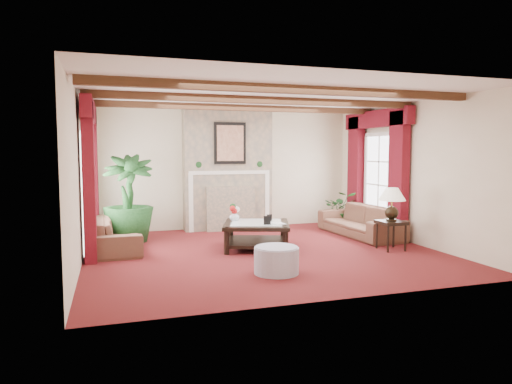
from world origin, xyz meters
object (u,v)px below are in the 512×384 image
object	(u,v)px
sofa_right	(360,216)
ottoman	(276,260)
sofa_left	(118,228)
coffee_table	(257,236)
potted_palm	(128,218)
side_table	(391,235)

from	to	relation	value
sofa_right	ottoman	xyz separation A→B (m)	(-2.71, -2.29, -0.23)
sofa_right	ottoman	size ratio (longest dim) A/B	3.36
sofa_right	sofa_left	bearing A→B (deg)	-94.60
sofa_right	coffee_table	bearing A→B (deg)	-79.71
sofa_right	coffee_table	distance (m)	2.54
potted_palm	coffee_table	xyz separation A→B (m)	(2.20, -1.32, -0.24)
sofa_right	side_table	size ratio (longest dim) A/B	4.16
side_table	sofa_left	bearing A→B (deg)	161.63
potted_palm	side_table	bearing A→B (deg)	-25.67
ottoman	side_table	bearing A→B (deg)	19.41
ottoman	coffee_table	bearing A→B (deg)	81.93
sofa_left	ottoman	xyz separation A→B (m)	(2.16, -2.44, -0.19)
sofa_right	coffee_table	xyz separation A→B (m)	(-2.47, -0.58, -0.19)
sofa_left	coffee_table	world-z (taller)	sofa_left
coffee_table	side_table	xyz separation A→B (m)	(2.27, -0.83, 0.03)
coffee_table	side_table	world-z (taller)	side_table
potted_palm	side_table	world-z (taller)	potted_palm
sofa_left	potted_palm	xyz separation A→B (m)	(0.21, 0.59, 0.10)
side_table	ottoman	bearing A→B (deg)	-160.59
sofa_right	potted_palm	xyz separation A→B (m)	(-4.66, 0.74, 0.06)
potted_palm	coffee_table	distance (m)	2.57
ottoman	sofa_right	bearing A→B (deg)	40.23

